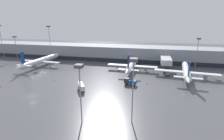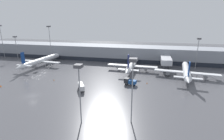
# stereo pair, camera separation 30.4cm
# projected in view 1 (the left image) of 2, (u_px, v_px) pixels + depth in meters

# --- Properties ---
(ground_plane) EXTENTS (320.00, 320.00, 0.00)m
(ground_plane) POSITION_uv_depth(u_px,v_px,m) (32.00, 96.00, 59.13)
(ground_plane) COLOR #4C4C51
(terminal_building) EXTENTS (160.00, 31.32, 9.00)m
(terminal_building) POSITION_uv_depth(u_px,v_px,m) (93.00, 52.00, 115.75)
(terminal_building) COLOR gray
(terminal_building) RESTS_ON ground_plane
(parked_jet_0) EXTENTS (22.94, 37.13, 9.99)m
(parked_jet_0) POSITION_uv_depth(u_px,v_px,m) (41.00, 61.00, 96.90)
(parked_jet_0) COLOR silver
(parked_jet_0) RESTS_ON ground_plane
(parked_jet_1) EXTENTS (24.98, 32.03, 10.37)m
(parked_jet_1) POSITION_uv_depth(u_px,v_px,m) (132.00, 65.00, 87.62)
(parked_jet_1) COLOR white
(parked_jet_1) RESTS_ON ground_plane
(parked_jet_2) EXTENTS (27.53, 32.44, 9.68)m
(parked_jet_2) POSITION_uv_depth(u_px,v_px,m) (186.00, 71.00, 76.97)
(parked_jet_2) COLOR silver
(parked_jet_2) RESTS_ON ground_plane
(service_truck_0) EXTENTS (4.31, 5.69, 2.51)m
(service_truck_0) POSITION_uv_depth(u_px,v_px,m) (81.00, 86.00, 63.44)
(service_truck_0) COLOR silver
(service_truck_0) RESTS_ON ground_plane
(service_truck_1) EXTENTS (5.04, 3.10, 2.62)m
(service_truck_1) POSITION_uv_depth(u_px,v_px,m) (130.00, 81.00, 68.81)
(service_truck_1) COLOR #19478C
(service_truck_1) RESTS_ON ground_plane
(traffic_cone_0) EXTENTS (0.37, 0.37, 0.57)m
(traffic_cone_0) POSITION_uv_depth(u_px,v_px,m) (54.00, 80.00, 74.12)
(traffic_cone_0) COLOR orange
(traffic_cone_0) RESTS_ON ground_plane
(traffic_cone_1) EXTENTS (0.42, 0.42, 0.57)m
(traffic_cone_1) POSITION_uv_depth(u_px,v_px,m) (147.00, 83.00, 70.60)
(traffic_cone_1) COLOR orange
(traffic_cone_1) RESTS_ON ground_plane
(traffic_cone_2) EXTENTS (0.48, 0.48, 0.77)m
(traffic_cone_2) POSITION_uv_depth(u_px,v_px,m) (1.00, 86.00, 66.93)
(traffic_cone_2) COLOR orange
(traffic_cone_2) RESTS_ON ground_plane
(apron_light_mast_0) EXTENTS (1.80, 1.80, 16.05)m
(apron_light_mast_0) POSITION_uv_depth(u_px,v_px,m) (198.00, 44.00, 89.61)
(apron_light_mast_0) COLOR gray
(apron_light_mast_0) RESTS_ON ground_plane
(apron_light_mast_1) EXTENTS (1.80, 1.80, 21.69)m
(apron_light_mast_1) POSITION_uv_depth(u_px,v_px,m) (0.00, 33.00, 114.62)
(apron_light_mast_1) COLOR gray
(apron_light_mast_1) RESTS_ON ground_plane
(apron_light_mast_2) EXTENTS (1.80, 1.80, 21.47)m
(apron_light_mast_2) POSITION_uv_depth(u_px,v_px,m) (49.00, 34.00, 106.77)
(apron_light_mast_2) COLOR gray
(apron_light_mast_2) RESTS_ON ground_plane
(apron_light_mast_3) EXTENTS (1.80, 1.80, 14.96)m
(apron_light_mast_3) POSITION_uv_depth(u_px,v_px,m) (15.00, 41.00, 111.43)
(apron_light_mast_3) COLOR gray
(apron_light_mast_3) RESTS_ON ground_plane
(apron_light_mast_4) EXTENTS (1.80, 1.80, 15.04)m
(apron_light_mast_4) POSITION_uv_depth(u_px,v_px,m) (80.00, 76.00, 40.55)
(apron_light_mast_4) COLOR gray
(apron_light_mast_4) RESTS_ON ground_plane
(apron_light_mast_5) EXTENTS (1.80, 1.80, 16.42)m
(apron_light_mast_5) POSITION_uv_depth(u_px,v_px,m) (133.00, 72.00, 40.53)
(apron_light_mast_5) COLOR gray
(apron_light_mast_5) RESTS_ON ground_plane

